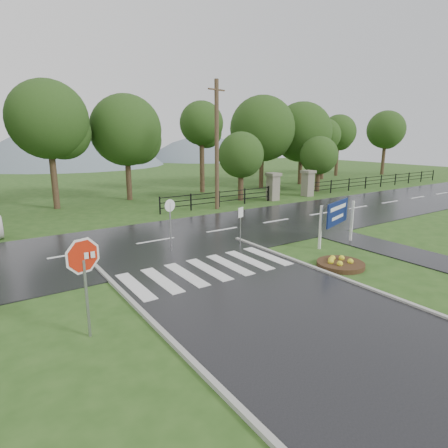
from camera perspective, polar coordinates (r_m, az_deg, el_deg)
ground at (r=11.19m, az=11.65°, el=-14.42°), size 120.00×120.00×0.00m
main_road at (r=19.01m, az=-10.37°, el=-2.65°), size 90.00×8.00×0.04m
walkway at (r=19.78m, az=20.71°, el=-2.69°), size 2.20×11.00×0.04m
crosswalk at (r=14.75m, az=-2.40°, el=-6.91°), size 6.50×2.80×0.02m
pillar_west at (r=30.75m, az=7.48°, el=5.77°), size 1.00×1.00×2.24m
pillar_east at (r=33.52m, az=12.65°, el=6.18°), size 1.00×1.00×2.24m
fence_west at (r=27.64m, az=-0.75°, el=4.09°), size 9.58×0.08×1.20m
fence_east at (r=42.00m, az=22.83°, el=6.24°), size 20.58×0.08×1.20m
hills at (r=75.49m, az=-24.61°, el=-3.84°), size 102.00×48.00×48.00m
treeline at (r=32.30m, az=-18.89°, el=3.41°), size 83.20×5.20×10.00m
stop_sign at (r=10.12m, az=-20.59°, el=-5.91°), size 1.22×0.37×2.85m
estate_billboard at (r=18.56m, az=16.89°, el=1.33°), size 2.39×0.86×2.16m
flower_bed at (r=15.87m, az=17.35°, el=-5.75°), size 1.89×1.89×0.38m
reg_sign_small at (r=18.04m, az=2.55°, el=0.99°), size 0.39×0.15×1.81m
reg_sign_round at (r=16.97m, az=-8.20°, el=0.75°), size 0.55×0.14×2.41m
utility_pole_east at (r=26.60m, az=-1.11°, el=11.91°), size 1.55×0.47×8.87m
entrance_tree_left at (r=30.33m, az=2.61°, el=10.42°), size 3.65×3.65×5.49m
entrance_tree_right at (r=36.47m, az=14.27°, el=10.06°), size 3.51×3.51×5.13m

